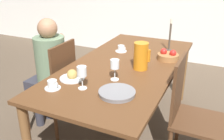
{
  "coord_description": "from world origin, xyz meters",
  "views": [
    {
      "loc": [
        0.82,
        -2.06,
        1.64
      ],
      "look_at": [
        0.0,
        -0.3,
        0.82
      ],
      "focal_mm": 40.0,
      "sensor_mm": 36.0,
      "label": 1
    }
  ],
  "objects_px": {
    "teacup_near_person": "(52,85)",
    "teacup_across": "(121,49)",
    "chair_opposite": "(190,112)",
    "candlestick_tall": "(170,38)",
    "red_pitcher": "(141,56)",
    "bread_plate": "(72,76)",
    "serving_tray": "(117,93)",
    "chair_person_side": "(56,86)",
    "person_seated": "(49,65)",
    "wine_glass_juice": "(82,73)",
    "fruit_bowl": "(168,56)",
    "wine_glass_water": "(115,65)"
  },
  "relations": [
    {
      "from": "teacup_near_person",
      "to": "teacup_across",
      "type": "bearing_deg",
      "value": 82.98
    },
    {
      "from": "chair_opposite",
      "to": "candlestick_tall",
      "type": "distance_m",
      "value": 0.92
    },
    {
      "from": "red_pitcher",
      "to": "bread_plate",
      "type": "bearing_deg",
      "value": -134.58
    },
    {
      "from": "candlestick_tall",
      "to": "serving_tray",
      "type": "bearing_deg",
      "value": -95.34
    },
    {
      "from": "chair_person_side",
      "to": "candlestick_tall",
      "type": "xyz_separation_m",
      "value": [
        0.94,
        0.8,
        0.4
      ]
    },
    {
      "from": "chair_person_side",
      "to": "bread_plate",
      "type": "bearing_deg",
      "value": -123.55
    },
    {
      "from": "chair_opposite",
      "to": "bread_plate",
      "type": "bearing_deg",
      "value": -70.6
    },
    {
      "from": "teacup_across",
      "to": "serving_tray",
      "type": "relative_size",
      "value": 0.45
    },
    {
      "from": "serving_tray",
      "to": "red_pitcher",
      "type": "bearing_deg",
      "value": 90.63
    },
    {
      "from": "chair_opposite",
      "to": "teacup_across",
      "type": "height_order",
      "value": "chair_opposite"
    },
    {
      "from": "person_seated",
      "to": "wine_glass_juice",
      "type": "bearing_deg",
      "value": -122.13
    },
    {
      "from": "teacup_near_person",
      "to": "bread_plate",
      "type": "relative_size",
      "value": 0.59
    },
    {
      "from": "chair_person_side",
      "to": "wine_glass_juice",
      "type": "height_order",
      "value": "chair_person_side"
    },
    {
      "from": "serving_tray",
      "to": "fruit_bowl",
      "type": "relative_size",
      "value": 1.31
    },
    {
      "from": "person_seated",
      "to": "wine_glass_juice",
      "type": "distance_m",
      "value": 0.79
    },
    {
      "from": "chair_opposite",
      "to": "teacup_near_person",
      "type": "bearing_deg",
      "value": -60.96
    },
    {
      "from": "teacup_near_person",
      "to": "wine_glass_juice",
      "type": "bearing_deg",
      "value": 25.2
    },
    {
      "from": "serving_tray",
      "to": "fruit_bowl",
      "type": "xyz_separation_m",
      "value": [
        0.16,
        0.88,
        0.02
      ]
    },
    {
      "from": "chair_person_side",
      "to": "person_seated",
      "type": "relative_size",
      "value": 0.82
    },
    {
      "from": "wine_glass_juice",
      "to": "teacup_across",
      "type": "xyz_separation_m",
      "value": [
        -0.08,
        0.94,
        -0.1
      ]
    },
    {
      "from": "bread_plate",
      "to": "candlestick_tall",
      "type": "xyz_separation_m",
      "value": [
        0.55,
        1.06,
        0.11
      ]
    },
    {
      "from": "wine_glass_juice",
      "to": "fruit_bowl",
      "type": "relative_size",
      "value": 0.87
    },
    {
      "from": "bread_plate",
      "to": "red_pitcher",
      "type": "bearing_deg",
      "value": 45.42
    },
    {
      "from": "wine_glass_juice",
      "to": "wine_glass_water",
      "type": "bearing_deg",
      "value": 57.52
    },
    {
      "from": "teacup_near_person",
      "to": "chair_person_side",
      "type": "bearing_deg",
      "value": 126.87
    },
    {
      "from": "teacup_across",
      "to": "fruit_bowl",
      "type": "height_order",
      "value": "fruit_bowl"
    },
    {
      "from": "chair_opposite",
      "to": "teacup_near_person",
      "type": "distance_m",
      "value": 1.14
    },
    {
      "from": "person_seated",
      "to": "candlestick_tall",
      "type": "relative_size",
      "value": 3.35
    },
    {
      "from": "person_seated",
      "to": "candlestick_tall",
      "type": "distance_m",
      "value": 1.31
    },
    {
      "from": "chair_person_side",
      "to": "wine_glass_water",
      "type": "xyz_separation_m",
      "value": [
        0.71,
        -0.12,
        0.39
      ]
    },
    {
      "from": "bread_plate",
      "to": "chair_opposite",
      "type": "bearing_deg",
      "value": 19.4
    },
    {
      "from": "chair_opposite",
      "to": "bread_plate",
      "type": "xyz_separation_m",
      "value": [
        -0.93,
        -0.33,
        0.29
      ]
    },
    {
      "from": "wine_glass_water",
      "to": "fruit_bowl",
      "type": "distance_m",
      "value": 0.72
    },
    {
      "from": "serving_tray",
      "to": "wine_glass_water",
      "type": "bearing_deg",
      "value": 118.03
    },
    {
      "from": "chair_person_side",
      "to": "teacup_near_person",
      "type": "relative_size",
      "value": 7.86
    },
    {
      "from": "candlestick_tall",
      "to": "red_pitcher",
      "type": "bearing_deg",
      "value": -100.42
    },
    {
      "from": "chair_opposite",
      "to": "candlestick_tall",
      "type": "xyz_separation_m",
      "value": [
        -0.37,
        0.74,
        0.4
      ]
    },
    {
      "from": "chair_person_side",
      "to": "bread_plate",
      "type": "height_order",
      "value": "chair_person_side"
    },
    {
      "from": "wine_glass_juice",
      "to": "teacup_across",
      "type": "bearing_deg",
      "value": 94.82
    },
    {
      "from": "wine_glass_water",
      "to": "teacup_across",
      "type": "height_order",
      "value": "wine_glass_water"
    },
    {
      "from": "wine_glass_water",
      "to": "bread_plate",
      "type": "xyz_separation_m",
      "value": [
        -0.32,
        -0.13,
        -0.1
      ]
    },
    {
      "from": "red_pitcher",
      "to": "fruit_bowl",
      "type": "bearing_deg",
      "value": 63.74
    },
    {
      "from": "chair_person_side",
      "to": "fruit_bowl",
      "type": "bearing_deg",
      "value": -62.09
    },
    {
      "from": "person_seated",
      "to": "teacup_across",
      "type": "distance_m",
      "value": 0.78
    },
    {
      "from": "chair_opposite",
      "to": "bread_plate",
      "type": "height_order",
      "value": "chair_opposite"
    },
    {
      "from": "bread_plate",
      "to": "chair_person_side",
      "type": "bearing_deg",
      "value": 146.45
    },
    {
      "from": "chair_opposite",
      "to": "teacup_near_person",
      "type": "height_order",
      "value": "chair_opposite"
    },
    {
      "from": "wine_glass_juice",
      "to": "bread_plate",
      "type": "distance_m",
      "value": 0.23
    },
    {
      "from": "teacup_across",
      "to": "bread_plate",
      "type": "xyz_separation_m",
      "value": [
        -0.09,
        -0.82,
        -0.0
      ]
    },
    {
      "from": "chair_opposite",
      "to": "serving_tray",
      "type": "distance_m",
      "value": 0.7
    }
  ]
}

